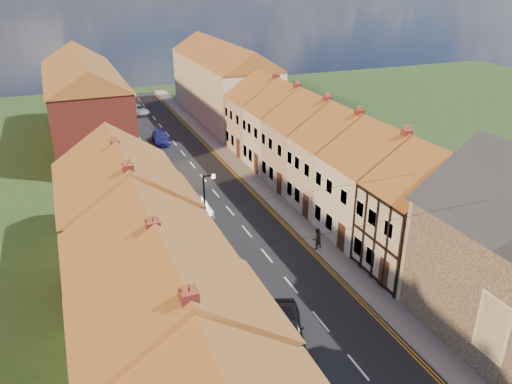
{
  "coord_description": "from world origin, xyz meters",
  "views": [
    {
      "loc": [
        -12.41,
        -10.48,
        18.72
      ],
      "look_at": [
        0.59,
        21.52,
        3.5
      ],
      "focal_mm": 35.0,
      "sensor_mm": 36.0,
      "label": 1
    }
  ],
  "objects_px": {
    "car_near": "(287,325)",
    "pedestrian_right": "(317,239)",
    "car_distant": "(137,110)",
    "lamppost": "(206,209)",
    "car_far": "(161,138)",
    "car_mid": "(197,206)"
  },
  "relations": [
    {
      "from": "car_near",
      "to": "pedestrian_right",
      "type": "bearing_deg",
      "value": 71.81
    },
    {
      "from": "car_far",
      "to": "car_distant",
      "type": "height_order",
      "value": "car_far"
    },
    {
      "from": "lamppost",
      "to": "car_mid",
      "type": "bearing_deg",
      "value": 80.7
    },
    {
      "from": "lamppost",
      "to": "car_near",
      "type": "relative_size",
      "value": 1.38
    },
    {
      "from": "lamppost",
      "to": "pedestrian_right",
      "type": "xyz_separation_m",
      "value": [
        7.51,
        -2.6,
        -2.6
      ]
    },
    {
      "from": "car_mid",
      "to": "car_far",
      "type": "height_order",
      "value": "car_mid"
    },
    {
      "from": "lamppost",
      "to": "car_distant",
      "type": "xyz_separation_m",
      "value": [
        2.06,
        41.07,
        -2.91
      ]
    },
    {
      "from": "pedestrian_right",
      "to": "car_near",
      "type": "bearing_deg",
      "value": 38.83
    },
    {
      "from": "car_mid",
      "to": "pedestrian_right",
      "type": "distance_m",
      "value": 11.23
    },
    {
      "from": "lamppost",
      "to": "car_near",
      "type": "bearing_deg",
      "value": -82.24
    },
    {
      "from": "lamppost",
      "to": "car_far",
      "type": "bearing_deg",
      "value": 85.03
    },
    {
      "from": "car_far",
      "to": "car_near",
      "type": "bearing_deg",
      "value": -88.45
    },
    {
      "from": "car_mid",
      "to": "pedestrian_right",
      "type": "relative_size",
      "value": 2.44
    },
    {
      "from": "car_near",
      "to": "car_distant",
      "type": "distance_m",
      "value": 51.48
    },
    {
      "from": "car_near",
      "to": "car_distant",
      "type": "xyz_separation_m",
      "value": [
        0.64,
        51.47,
        -0.11
      ]
    },
    {
      "from": "lamppost",
      "to": "car_near",
      "type": "height_order",
      "value": "lamppost"
    },
    {
      "from": "lamppost",
      "to": "car_far",
      "type": "xyz_separation_m",
      "value": [
        2.31,
        26.57,
        -2.9
      ]
    },
    {
      "from": "car_far",
      "to": "pedestrian_right",
      "type": "distance_m",
      "value": 29.63
    },
    {
      "from": "car_distant",
      "to": "pedestrian_right",
      "type": "bearing_deg",
      "value": -97.59
    },
    {
      "from": "lamppost",
      "to": "car_near",
      "type": "xyz_separation_m",
      "value": [
        1.42,
        -10.4,
        -2.8
      ]
    },
    {
      "from": "car_near",
      "to": "car_far",
      "type": "bearing_deg",
      "value": 108.42
    },
    {
      "from": "car_near",
      "to": "car_distant",
      "type": "height_order",
      "value": "car_near"
    }
  ]
}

